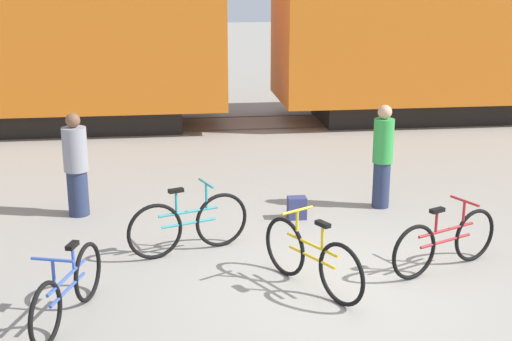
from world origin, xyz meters
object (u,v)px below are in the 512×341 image
at_px(bicycle_maroon, 445,242).
at_px(bicycle_teal, 189,224).
at_px(bicycle_blue, 68,290).
at_px(bicycle_yellow, 312,258).
at_px(freight_train, 251,5).
at_px(backpack, 297,208).
at_px(person_in_grey, 76,165).
at_px(person_in_green, 383,156).

relative_size(bicycle_maroon, bicycle_teal, 1.00).
bearing_deg(bicycle_blue, bicycle_yellow, 9.57).
height_order(bicycle_yellow, bicycle_teal, bicycle_teal).
bearing_deg(freight_train, bicycle_teal, -102.69).
height_order(bicycle_yellow, backpack, bicycle_yellow).
bearing_deg(backpack, person_in_grey, 169.92).
height_order(bicycle_teal, backpack, bicycle_teal).
height_order(person_in_green, backpack, person_in_green).
xyz_separation_m(freight_train, person_in_grey, (-3.42, -6.23, -2.01)).
height_order(freight_train, bicycle_yellow, freight_train).
bearing_deg(person_in_grey, freight_train, -169.60).
distance_m(bicycle_yellow, person_in_green, 3.30).
distance_m(person_in_grey, backpack, 3.41).
bearing_deg(bicycle_teal, bicycle_blue, -127.48).
relative_size(bicycle_yellow, person_in_green, 0.95).
bearing_deg(person_in_green, bicycle_teal, 135.66).
relative_size(bicycle_yellow, person_in_grey, 0.98).
bearing_deg(bicycle_yellow, freight_train, 87.58).
bearing_deg(backpack, bicycle_maroon, -54.15).
xyz_separation_m(freight_train, bicycle_teal, (-1.79, -7.94, -2.40)).
bearing_deg(bicycle_maroon, person_in_green, 92.06).
xyz_separation_m(bicycle_yellow, person_in_green, (1.69, 2.80, 0.44)).
relative_size(bicycle_maroon, bicycle_blue, 0.97).
height_order(bicycle_blue, person_in_grey, person_in_grey).
distance_m(bicycle_maroon, bicycle_teal, 3.32).
bearing_deg(bicycle_blue, person_in_green, 36.27).
relative_size(bicycle_teal, person_in_green, 0.99).
bearing_deg(bicycle_teal, bicycle_yellow, -43.05).
relative_size(person_in_green, backpack, 4.85).
distance_m(bicycle_yellow, backpack, 2.45).
distance_m(bicycle_blue, person_in_grey, 3.51).
xyz_separation_m(freight_train, person_in_green, (1.30, -6.45, -1.97)).
xyz_separation_m(bicycle_teal, person_in_green, (3.09, 1.49, 0.43)).
xyz_separation_m(bicycle_maroon, backpack, (-1.51, 2.09, -0.20)).
height_order(bicycle_yellow, person_in_green, person_in_green).
relative_size(freight_train, bicycle_maroon, 33.88).
relative_size(bicycle_blue, person_in_grey, 1.05).
xyz_separation_m(bicycle_blue, person_in_grey, (-0.28, 3.48, 0.42)).
distance_m(freight_train, bicycle_blue, 10.49).
distance_m(bicycle_blue, person_in_green, 5.53).
bearing_deg(freight_train, person_in_green, -78.61).
bearing_deg(person_in_green, bicycle_blue, 146.14).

